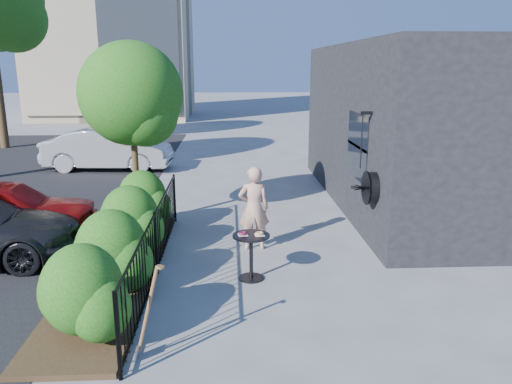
{
  "coord_description": "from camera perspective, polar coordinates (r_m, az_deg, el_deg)",
  "views": [
    {
      "loc": [
        -0.22,
        -8.05,
        3.47
      ],
      "look_at": [
        0.25,
        0.89,
        1.2
      ],
      "focal_mm": 35.0,
      "sensor_mm": 36.0,
      "label": 1
    }
  ],
  "objects": [
    {
      "name": "ground",
      "position": [
        8.77,
        -1.33,
        -9.09
      ],
      "size": [
        120.0,
        120.0,
        0.0
      ],
      "primitive_type": "plane",
      "color": "gray",
      "rests_on": "ground"
    },
    {
      "name": "shop_building",
      "position": [
        13.87,
        21.54,
        7.16
      ],
      "size": [
        6.22,
        9.0,
        4.0
      ],
      "color": "black",
      "rests_on": "ground"
    },
    {
      "name": "fence",
      "position": [
        8.66,
        -11.37,
        -5.71
      ],
      "size": [
        0.05,
        6.05,
        1.1
      ],
      "color": "black",
      "rests_on": "ground"
    },
    {
      "name": "planting_bed",
      "position": [
        8.98,
        -15.69,
        -8.81
      ],
      "size": [
        1.3,
        6.0,
        0.08
      ],
      "primitive_type": "cube",
      "color": "#382616",
      "rests_on": "ground"
    },
    {
      "name": "shrubs",
      "position": [
        8.82,
        -15.2,
        -4.62
      ],
      "size": [
        1.1,
        5.6,
        1.24
      ],
      "color": "#145413",
      "rests_on": "ground"
    },
    {
      "name": "patio_tree",
      "position": [
        11.02,
        -13.75,
        10.15
      ],
      "size": [
        2.2,
        2.2,
        3.94
      ],
      "color": "#3F2B19",
      "rests_on": "ground"
    },
    {
      "name": "cafe_table",
      "position": [
        8.29,
        -0.55,
        -6.49
      ],
      "size": [
        0.62,
        0.62,
        0.83
      ],
      "rotation": [
        0.0,
        0.0,
        0.11
      ],
      "color": "black",
      "rests_on": "ground"
    },
    {
      "name": "woman",
      "position": [
        9.56,
        -0.25,
        -1.88
      ],
      "size": [
        0.61,
        0.41,
        1.64
      ],
      "primitive_type": "imported",
      "rotation": [
        0.0,
        0.0,
        3.18
      ],
      "color": "tan",
      "rests_on": "ground"
    },
    {
      "name": "shovel",
      "position": [
        6.27,
        -12.47,
        -13.91
      ],
      "size": [
        0.42,
        0.16,
        1.25
      ],
      "color": "brown",
      "rests_on": "ground"
    },
    {
      "name": "car_red",
      "position": [
        11.38,
        -26.92,
        -1.83
      ],
      "size": [
        3.76,
        1.71,
        1.25
      ],
      "primitive_type": "imported",
      "rotation": [
        0.0,
        0.0,
        1.63
      ],
      "color": "maroon",
      "rests_on": "ground"
    },
    {
      "name": "car_silver",
      "position": [
        17.8,
        -16.52,
        4.7
      ],
      "size": [
        4.38,
        1.82,
        1.41
      ],
      "primitive_type": "imported",
      "rotation": [
        0.0,
        0.0,
        1.49
      ],
      "color": "#ABACB0",
      "rests_on": "ground"
    }
  ]
}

